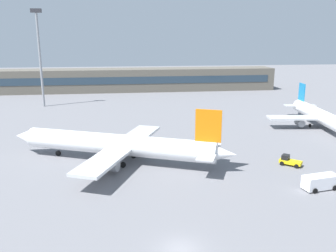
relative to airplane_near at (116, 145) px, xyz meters
The scene contains 7 objects.
ground_plane 14.50m from the airplane_near, 61.64° to the left, with size 400.00×400.00×0.00m, color slate.
terminal_building 85.57m from the airplane_near, 85.49° to the left, with size 113.92×12.13×9.00m.
airplane_near is the anchor object (origin of this frame).
airplane_mid 51.17m from the airplane_near, 18.87° to the left, with size 25.87×36.91×9.12m.
baggage_tug_yellow 29.82m from the airplane_near, 11.02° to the right, with size 3.68×3.52×1.75m.
service_van_white 33.06m from the airplane_near, 28.00° to the right, with size 5.47×3.00×2.08m.
floodlight_tower_west 61.46m from the airplane_near, 113.17° to the left, with size 3.20×0.80×29.66m.
Camera 1 is at (-5.40, -31.61, 21.17)m, focal length 37.57 mm.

